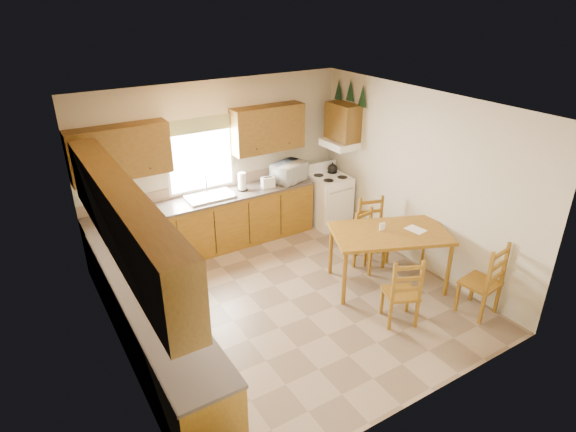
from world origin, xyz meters
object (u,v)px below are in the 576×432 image
chair_far_left (373,231)px  chair_near_left (401,289)px  stove (329,201)px  chair_far_right (370,241)px  microwave (289,172)px  dining_table (388,258)px  chair_near_right (481,278)px

chair_far_left → chair_near_left: bearing=-99.6°
stove → chair_far_right: chair_far_right is taller
microwave → dining_table: 2.39m
microwave → chair_near_right: size_ratio=0.52×
dining_table → chair_far_right: 0.49m
chair_far_right → stove: bearing=67.3°
stove → chair_far_right: (-0.38, -1.56, 0.00)m
chair_far_left → chair_far_right: bearing=-122.6°
dining_table → chair_far_left: size_ratio=1.59×
chair_near_left → chair_far_left: 1.58m
chair_far_left → chair_far_right: (-0.21, -0.17, -0.04)m
stove → chair_far_left: chair_far_left is taller
stove → dining_table: 2.10m
stove → dining_table: stove is taller
microwave → chair_far_left: microwave is taller
dining_table → chair_far_right: chair_far_right is taller
dining_table → chair_near_right: bearing=-40.6°
microwave → dining_table: size_ratio=0.34×
stove → chair_far_right: 1.61m
microwave → chair_far_right: 1.94m
dining_table → chair_near_left: bearing=-98.3°
microwave → chair_far_left: bearing=-90.9°
microwave → chair_far_right: microwave is taller
dining_table → stove: bearing=100.6°
microwave → dining_table: microwave is taller
stove → chair_far_left: (-0.17, -1.39, 0.05)m
chair_far_left → microwave: bearing=126.8°
stove → dining_table: size_ratio=0.57×
dining_table → chair_near_right: size_ratio=1.53×
dining_table → microwave: bearing=119.4°
microwave → chair_near_right: bearing=-95.8°
chair_near_right → microwave: bearing=-84.7°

